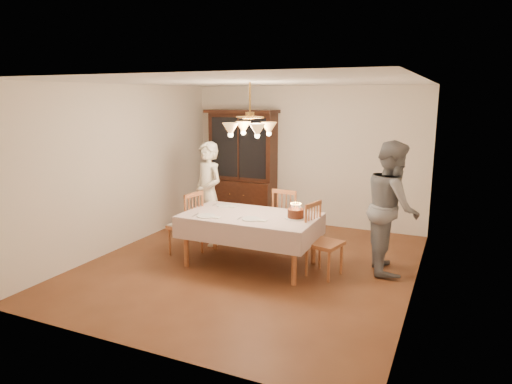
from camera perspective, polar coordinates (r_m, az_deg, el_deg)
The scene contains 14 objects.
ground at distance 6.73m, azimuth -0.71°, elevation -9.11°, with size 5.00×5.00×0.00m, color #592E19.
room_shell at distance 6.34m, azimuth -0.75°, elevation 4.37°, with size 5.00×5.00×5.00m.
dining_table at distance 6.52m, azimuth -0.73°, elevation -3.49°, with size 1.90×1.10×0.76m.
china_hutch at distance 8.95m, azimuth -1.69°, elevation 3.06°, with size 1.38×0.54×2.16m.
chair_far_side at distance 7.30m, azimuth 4.08°, elevation -3.78°, with size 0.47×0.45×1.00m.
chair_left_end at distance 7.11m, azimuth -8.76°, elevation -4.23°, with size 0.49×0.51×1.00m.
chair_right_end at distance 6.30m, azimuth 8.46°, elevation -6.45°, with size 0.51×0.52×1.00m.
elderly_woman at distance 7.49m, azimuth -5.98°, elevation -0.22°, with size 0.62×0.41×1.70m, color white.
adult_in_grey at distance 6.56m, azimuth 16.61°, elevation -1.79°, with size 0.89×0.69×1.83m, color slate.
birthday_cake at distance 6.30m, azimuth 4.98°, elevation -2.74°, with size 0.30×0.30×0.22m.
place_setting_near_left at distance 6.43m, azimuth -6.17°, elevation -3.01°, with size 0.41×0.26×0.02m.
place_setting_near_right at distance 6.23m, azimuth -0.50°, elevation -3.42°, with size 0.40×0.26×0.02m.
place_setting_far_left at distance 7.02m, azimuth -3.93°, elevation -1.70°, with size 0.38×0.23×0.02m.
chandelier at distance 6.30m, azimuth -0.76°, elevation 7.94°, with size 0.62×0.62×0.73m.
Camera 1 is at (2.66, -5.69, 2.41)m, focal length 32.00 mm.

